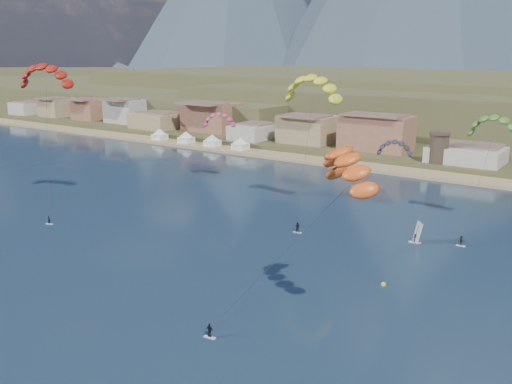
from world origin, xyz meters
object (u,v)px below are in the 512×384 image
watchtower (439,148)px  kitesurfer_yellow (313,85)px  windsurfer (416,236)px  kitesurfer_green (494,124)px  buoy (384,284)px  kitesurfer_orange (350,161)px  kitesurfer_red (45,72)px

watchtower → kitesurfer_yellow: bearing=-98.1°
watchtower → kitesurfer_yellow: kitesurfer_yellow is taller
windsurfer → kitesurfer_green: bearing=65.2°
kitesurfer_yellow → buoy: bearing=-43.8°
windsurfer → buoy: windsurfer is taller
windsurfer → kitesurfer_yellow: bearing=167.6°
kitesurfer_orange → kitesurfer_green: bearing=85.6°
buoy → kitesurfer_yellow: bearing=136.2°
watchtower → kitesurfer_yellow: size_ratio=0.29×
kitesurfer_green → kitesurfer_yellow: bearing=-161.3°
kitesurfer_green → windsurfer: kitesurfer_green is taller
kitesurfer_green → buoy: size_ratio=31.48×
kitesurfer_green → windsurfer: 25.76m
kitesurfer_orange → buoy: size_ratio=34.22×
buoy → windsurfer: bearing=97.0°
kitesurfer_orange → buoy: (-1.02, 15.16, -20.62)m
kitesurfer_orange → windsurfer: bearing=95.7°
kitesurfer_orange → kitesurfer_green: (3.95, 51.92, -0.97)m
kitesurfer_green → buoy: kitesurfer_green is taller
kitesurfer_red → kitesurfer_green: kitesurfer_red is taller
kitesurfer_red → kitesurfer_orange: bearing=-10.6°
kitesurfer_orange → buoy: 25.62m
kitesurfer_yellow → buoy: 45.64m
watchtower → buoy: size_ratio=11.42×
kitesurfer_yellow → kitesurfer_green: 34.38m
kitesurfer_red → windsurfer: kitesurfer_red is taller
kitesurfer_red → kitesurfer_yellow: bearing=29.9°
kitesurfer_orange → kitesurfer_yellow: bearing=124.3°
kitesurfer_red → buoy: kitesurfer_red is taller
kitesurfer_red → kitesurfer_yellow: 54.26m
kitesurfer_orange → buoy: kitesurfer_orange is taller
windsurfer → buoy: bearing=-83.0°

